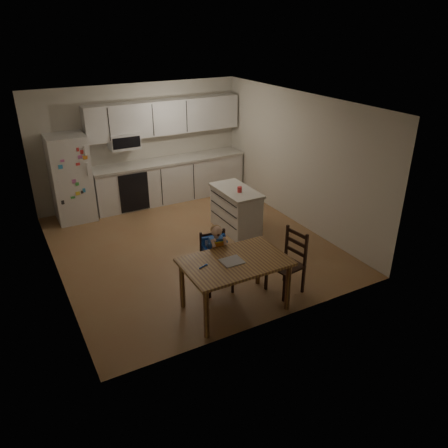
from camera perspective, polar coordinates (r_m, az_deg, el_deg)
room at (r=7.76m, az=-6.14°, el=6.96°), size 4.52×5.01×2.51m
refrigerator at (r=9.04m, az=-19.39°, el=5.64°), size 0.72×0.70×1.70m
kitchen_run at (r=9.61m, az=-7.42°, el=8.17°), size 3.37×0.62×2.15m
kitchen_island at (r=8.20m, az=1.56°, el=1.88°), size 0.58×1.12×0.82m
red_cup at (r=7.89m, az=2.05°, el=4.53°), size 0.08×0.08×0.10m
dining_table at (r=5.87m, az=1.46°, el=-5.66°), size 1.40×0.90×0.75m
napkin at (r=5.79m, az=1.04°, el=-4.88°), size 0.28×0.25×0.01m
toddler_spoon at (r=5.67m, az=-2.79°, el=-5.57°), size 0.12×0.06×0.02m
chair_booster at (r=6.31m, az=-1.09°, el=-3.48°), size 0.44×0.44×1.04m
chair_side at (r=6.40m, az=8.71°, el=-4.31°), size 0.48×0.48×0.95m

